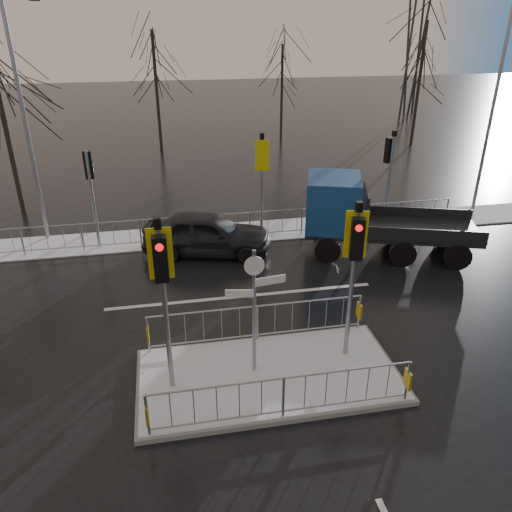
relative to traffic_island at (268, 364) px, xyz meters
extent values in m
plane|color=black|center=(0.01, -0.01, -0.39)|extent=(120.00, 120.00, 0.00)
cube|color=white|center=(0.01, 8.59, -0.37)|extent=(30.00, 2.00, 0.04)
cube|color=silver|center=(0.01, 3.79, -0.39)|extent=(8.00, 0.15, 0.01)
cube|color=slate|center=(0.01, -0.01, -0.33)|extent=(6.00, 3.00, 0.12)
cube|color=white|center=(0.01, -0.01, -0.26)|extent=(5.85, 2.85, 0.03)
cube|color=gold|center=(-2.69, -1.39, 0.28)|extent=(0.05, 0.28, 0.42)
cube|color=gold|center=(2.71, -1.39, 0.28)|extent=(0.05, 0.28, 0.42)
cube|color=gold|center=(-2.69, 1.37, 0.28)|extent=(0.05, 0.28, 0.42)
cube|color=gold|center=(2.71, 1.37, 0.28)|extent=(0.05, 0.28, 0.42)
cylinder|color=gray|center=(-2.19, -0.01, 1.63)|extent=(0.11, 0.11, 3.80)
cube|color=black|center=(-2.19, -0.19, 2.98)|extent=(0.28, 0.22, 0.95)
cylinder|color=red|center=(-2.19, -0.30, 3.28)|extent=(0.16, 0.04, 0.16)
cube|color=#D8C60C|center=(-2.19, 0.06, 2.98)|extent=(0.50, 0.03, 1.10)
cube|color=black|center=(-2.19, -0.01, 3.65)|extent=(0.14, 0.14, 0.22)
cylinder|color=gray|center=(2.01, 0.39, 1.58)|extent=(0.11, 0.11, 3.70)
cube|color=black|center=(1.96, 0.22, 2.88)|extent=(0.33, 0.28, 0.95)
cylinder|color=red|center=(1.94, 0.11, 3.18)|extent=(0.16, 0.08, 0.16)
cube|color=#D8C60C|center=(2.03, 0.46, 2.88)|extent=(0.49, 0.16, 1.10)
cube|color=black|center=(2.01, 0.39, 3.55)|extent=(0.14, 0.14, 0.22)
cylinder|color=gray|center=(-0.29, 0.19, 1.28)|extent=(0.09, 0.09, 3.10)
cube|color=silver|center=(0.06, 0.19, 2.08)|extent=(0.70, 0.14, 0.18)
cube|color=silver|center=(-0.61, 0.19, 1.83)|extent=(0.62, 0.15, 0.18)
cylinder|color=silver|center=(-0.29, 0.16, 2.48)|extent=(0.44, 0.03, 0.44)
cylinder|color=gray|center=(-4.49, 8.29, 1.40)|extent=(0.11, 0.11, 3.50)
cube|color=black|center=(-4.49, 8.47, 2.60)|extent=(0.28, 0.22, 0.95)
cylinder|color=red|center=(-4.49, 8.58, 2.90)|extent=(0.16, 0.04, 0.16)
cylinder|color=gray|center=(1.51, 8.29, 1.45)|extent=(0.11, 0.11, 3.60)
cube|color=black|center=(1.51, 8.47, 2.70)|extent=(0.28, 0.22, 0.95)
cylinder|color=red|center=(1.51, 8.58, 3.00)|extent=(0.16, 0.04, 0.16)
cube|color=#D8C60C|center=(1.51, 8.22, 2.70)|extent=(0.50, 0.03, 1.10)
cube|color=black|center=(1.51, 8.29, 3.37)|extent=(0.14, 0.14, 0.22)
cylinder|color=gray|center=(6.51, 8.29, 1.40)|extent=(0.11, 0.11, 3.50)
cube|color=black|center=(6.46, 8.46, 2.60)|extent=(0.33, 0.28, 0.95)
cylinder|color=red|center=(6.44, 8.57, 2.90)|extent=(0.16, 0.08, 0.16)
cube|color=black|center=(6.51, 8.29, 3.27)|extent=(0.14, 0.14, 0.22)
imported|color=black|center=(-0.67, 7.03, 0.36)|extent=(4.70, 2.75, 1.50)
cylinder|color=black|center=(3.26, 5.58, 0.05)|extent=(0.92, 0.53, 0.88)
cylinder|color=black|center=(3.84, 7.34, 0.05)|extent=(0.92, 0.53, 0.88)
cylinder|color=black|center=(5.61, 4.81, 0.05)|extent=(0.92, 0.53, 0.88)
cylinder|color=black|center=(6.19, 6.57, 0.05)|extent=(0.92, 0.53, 0.88)
cylinder|color=black|center=(7.29, 4.26, 0.05)|extent=(0.92, 0.53, 0.88)
cylinder|color=black|center=(7.87, 6.02, 0.05)|extent=(0.92, 0.53, 0.88)
cube|color=black|center=(5.56, 5.80, 0.47)|extent=(6.17, 3.75, 0.14)
cube|color=navy|center=(3.63, 6.43, 1.43)|extent=(2.34, 2.56, 1.77)
cube|color=black|center=(4.45, 6.17, 1.78)|extent=(0.58, 1.69, 0.97)
cube|color=#2D3033|center=(3.13, 6.60, 0.45)|extent=(0.73, 1.96, 0.31)
cube|color=black|center=(6.49, 5.50, 0.60)|extent=(4.35, 3.22, 0.11)
cube|color=black|center=(4.68, 6.09, 1.31)|extent=(0.73, 2.04, 1.33)
cylinder|color=black|center=(-7.99, 12.49, 3.29)|extent=(0.20, 0.20, 7.36)
cylinder|color=black|center=(-1.99, 21.99, 3.06)|extent=(0.19, 0.19, 6.90)
cylinder|color=black|center=(6.01, 23.99, 2.60)|extent=(0.16, 0.16, 5.98)
cylinder|color=black|center=(14.01, 20.99, 3.29)|extent=(0.20, 0.20, 7.36)
cylinder|color=gray|center=(10.51, 8.49, 3.61)|extent=(0.14, 0.14, 8.00)
cylinder|color=gray|center=(-6.49, 9.49, 3.71)|extent=(0.14, 0.14, 8.20)
camera|label=1|loc=(-2.00, -8.97, 7.20)|focal=35.00mm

